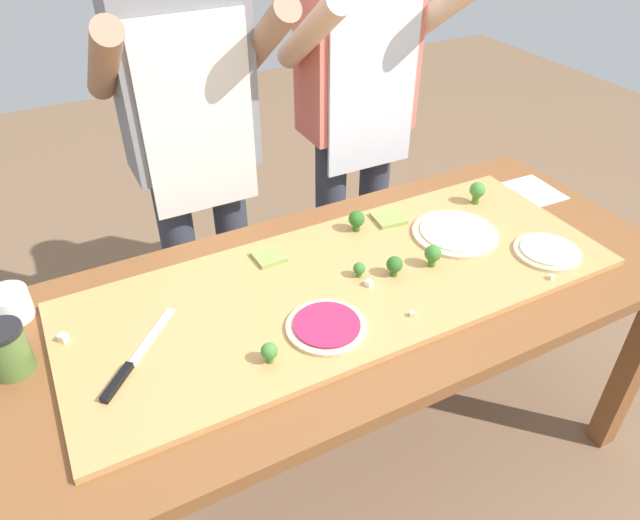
{
  "coord_description": "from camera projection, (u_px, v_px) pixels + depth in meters",
  "views": [
    {
      "loc": [
        -0.66,
        -1.04,
        1.78
      ],
      "look_at": [
        -0.09,
        0.04,
        0.88
      ],
      "focal_mm": 32.53,
      "sensor_mm": 36.0,
      "label": 1
    }
  ],
  "objects": [
    {
      "name": "cheese_crumble_c",
      "position": [
        63.0,
        338.0,
        1.37
      ],
      "size": [
        0.03,
        0.03,
        0.02
      ],
      "primitive_type": "cube",
      "rotation": [
        0.0,
        0.0,
        0.75
      ],
      "color": "white",
      "rests_on": "cutting_board"
    },
    {
      "name": "cheese_crumble_d",
      "position": [
        552.0,
        277.0,
        1.56
      ],
      "size": [
        0.01,
        0.01,
        0.01
      ],
      "primitive_type": "cube",
      "rotation": [
        0.0,
        0.0,
        1.47
      ],
      "color": "silver",
      "rests_on": "cutting_board"
    },
    {
      "name": "broccoli_floret_back_right",
      "position": [
        357.0,
        220.0,
        1.73
      ],
      "size": [
        0.05,
        0.05,
        0.07
      ],
      "color": "#366618",
      "rests_on": "cutting_board"
    },
    {
      "name": "pizza_whole_cheese_artichoke",
      "position": [
        547.0,
        251.0,
        1.65
      ],
      "size": [
        0.19,
        0.19,
        0.02
      ],
      "color": "beige",
      "rests_on": "cutting_board"
    },
    {
      "name": "cheese_crumble_b",
      "position": [
        412.0,
        314.0,
        1.44
      ],
      "size": [
        0.02,
        0.02,
        0.01
      ],
      "primitive_type": "cube",
      "rotation": [
        0.0,
        0.0,
        1.03
      ],
      "color": "silver",
      "rests_on": "cutting_board"
    },
    {
      "name": "chefs_knife",
      "position": [
        130.0,
        365.0,
        1.3
      ],
      "size": [
        0.23,
        0.24,
        0.02
      ],
      "color": "#B7BABF",
      "rests_on": "cutting_board"
    },
    {
      "name": "pizza_slice_near_right",
      "position": [
        389.0,
        218.0,
        1.8
      ],
      "size": [
        0.1,
        0.1,
        0.01
      ],
      "primitive_type": "cube",
      "rotation": [
        0.0,
        0.0,
        -0.11
      ],
      "color": "#899E4C",
      "rests_on": "cutting_board"
    },
    {
      "name": "pizza_whole_white_garlic",
      "position": [
        455.0,
        233.0,
        1.73
      ],
      "size": [
        0.26,
        0.26,
        0.02
      ],
      "color": "beige",
      "rests_on": "cutting_board"
    },
    {
      "name": "pizza_slice_near_left",
      "position": [
        269.0,
        257.0,
        1.63
      ],
      "size": [
        0.08,
        0.08,
        0.01
      ],
      "primitive_type": "cube",
      "rotation": [
        0.0,
        0.0,
        0.04
      ],
      "color": "#899E4C",
      "rests_on": "cutting_board"
    },
    {
      "name": "sauce_jar",
      "position": [
        6.0,
        350.0,
        1.29
      ],
      "size": [
        0.1,
        0.1,
        0.12
      ],
      "color": "#517033",
      "rests_on": "prep_table"
    },
    {
      "name": "flour_cup",
      "position": [
        10.0,
        306.0,
        1.45
      ],
      "size": [
        0.11,
        0.11,
        0.08
      ],
      "color": "white",
      "rests_on": "prep_table"
    },
    {
      "name": "broccoli_floret_back_left",
      "position": [
        269.0,
        352.0,
        1.3
      ],
      "size": [
        0.04,
        0.04,
        0.05
      ],
      "color": "#487A23",
      "rests_on": "cutting_board"
    },
    {
      "name": "cheese_crumble_a",
      "position": [
        369.0,
        283.0,
        1.53
      ],
      "size": [
        0.02,
        0.02,
        0.02
      ],
      "primitive_type": "cube",
      "rotation": [
        0.0,
        0.0,
        0.37
      ],
      "color": "white",
      "rests_on": "cutting_board"
    },
    {
      "name": "cook_left",
      "position": [
        193.0,
        137.0,
        1.86
      ],
      "size": [
        0.54,
        0.39,
        1.67
      ],
      "color": "#333847",
      "rests_on": "ground"
    },
    {
      "name": "broccoli_floret_back_mid",
      "position": [
        395.0,
        265.0,
        1.56
      ],
      "size": [
        0.04,
        0.04,
        0.06
      ],
      "color": "#366618",
      "rests_on": "cutting_board"
    },
    {
      "name": "broccoli_floret_center_right",
      "position": [
        433.0,
        254.0,
        1.59
      ],
      "size": [
        0.05,
        0.05,
        0.07
      ],
      "color": "#3F7220",
      "rests_on": "cutting_board"
    },
    {
      "name": "cook_right",
      "position": [
        357.0,
        104.0,
        2.09
      ],
      "size": [
        0.54,
        0.39,
        1.67
      ],
      "color": "#333847",
      "rests_on": "ground"
    },
    {
      "name": "pizza_whole_beet_magenta",
      "position": [
        327.0,
        326.0,
        1.4
      ],
      "size": [
        0.2,
        0.2,
        0.02
      ],
      "color": "beige",
      "rests_on": "cutting_board"
    },
    {
      "name": "broccoli_floret_front_left",
      "position": [
        477.0,
        191.0,
        1.86
      ],
      "size": [
        0.05,
        0.05,
        0.07
      ],
      "color": "#487A23",
      "rests_on": "cutting_board"
    },
    {
      "name": "prep_table",
      "position": [
        355.0,
        311.0,
        1.63
      ],
      "size": [
        1.84,
        0.81,
        0.79
      ],
      "color": "brown",
      "rests_on": "ground"
    },
    {
      "name": "cutting_board",
      "position": [
        346.0,
        283.0,
        1.56
      ],
      "size": [
        1.49,
        0.57,
        0.02
      ],
      "primitive_type": "cube",
      "color": "tan",
      "rests_on": "prep_table"
    },
    {
      "name": "ground_plane",
      "position": [
        348.0,
        460.0,
        2.04
      ],
      "size": [
        8.0,
        8.0,
        0.0
      ],
      "primitive_type": "plane",
      "color": "brown"
    },
    {
      "name": "recipe_note",
      "position": [
        534.0,
        191.0,
        1.99
      ],
      "size": [
        0.15,
        0.19,
        0.0
      ],
      "primitive_type": "cube",
      "rotation": [
        0.0,
        0.0,
        -0.04
      ],
      "color": "white",
      "rests_on": "prep_table"
    },
    {
      "name": "broccoli_floret_front_mid",
      "position": [
        359.0,
        269.0,
        1.56
      ],
      "size": [
        0.03,
        0.03,
        0.04
      ],
      "color": "#3F7220",
      "rests_on": "cutting_board"
    }
  ]
}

